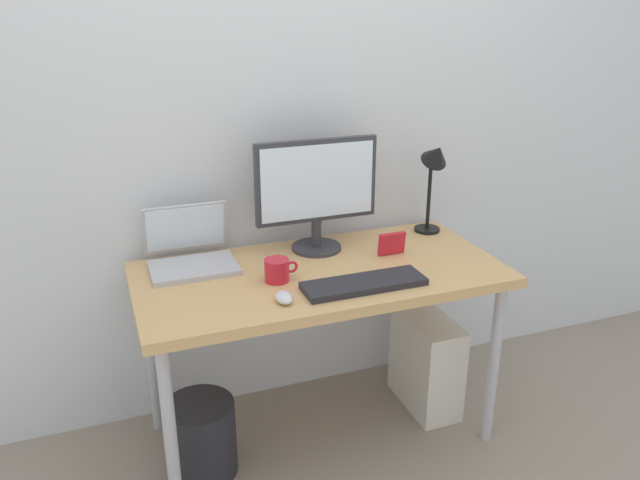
{
  "coord_description": "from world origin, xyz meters",
  "views": [
    {
      "loc": [
        -0.76,
        -2.03,
        1.7
      ],
      "look_at": [
        0.0,
        0.0,
        0.86
      ],
      "focal_mm": 35.62,
      "sensor_mm": 36.0,
      "label": 1
    }
  ],
  "objects_px": {
    "mouse": "(284,297)",
    "wastebasket": "(201,438)",
    "monitor": "(317,189)",
    "keyboard": "(364,284)",
    "desk_lamp": "(435,168)",
    "laptop": "(190,251)",
    "photo_frame": "(392,244)",
    "coffee_mug": "(277,270)",
    "desk": "(320,286)",
    "computer_tower": "(426,362)"
  },
  "relations": [
    {
      "from": "mouse",
      "to": "computer_tower",
      "type": "height_order",
      "value": "mouse"
    },
    {
      "from": "keyboard",
      "to": "wastebasket",
      "type": "xyz_separation_m",
      "value": [
        -0.59,
        0.13,
        -0.6
      ]
    },
    {
      "from": "desk_lamp",
      "to": "laptop",
      "type": "bearing_deg",
      "value": 178.89
    },
    {
      "from": "desk_lamp",
      "to": "coffee_mug",
      "type": "relative_size",
      "value": 3.34
    },
    {
      "from": "desk_lamp",
      "to": "computer_tower",
      "type": "relative_size",
      "value": 0.99
    },
    {
      "from": "laptop",
      "to": "desk",
      "type": "bearing_deg",
      "value": -26.35
    },
    {
      "from": "desk_lamp",
      "to": "wastebasket",
      "type": "relative_size",
      "value": 1.38
    },
    {
      "from": "desk_lamp",
      "to": "wastebasket",
      "type": "distance_m",
      "value": 1.41
    },
    {
      "from": "coffee_mug",
      "to": "desk",
      "type": "bearing_deg",
      "value": 11.59
    },
    {
      "from": "monitor",
      "to": "wastebasket",
      "type": "distance_m",
      "value": 1.04
    },
    {
      "from": "monitor",
      "to": "computer_tower",
      "type": "height_order",
      "value": "monitor"
    },
    {
      "from": "monitor",
      "to": "desk_lamp",
      "type": "bearing_deg",
      "value": 0.04
    },
    {
      "from": "keyboard",
      "to": "photo_frame",
      "type": "xyz_separation_m",
      "value": [
        0.22,
        0.23,
        0.04
      ]
    },
    {
      "from": "mouse",
      "to": "computer_tower",
      "type": "xyz_separation_m",
      "value": [
        0.71,
        0.24,
        -0.54
      ]
    },
    {
      "from": "laptop",
      "to": "photo_frame",
      "type": "relative_size",
      "value": 2.91
    },
    {
      "from": "desk_lamp",
      "to": "wastebasket",
      "type": "height_order",
      "value": "desk_lamp"
    },
    {
      "from": "laptop",
      "to": "keyboard",
      "type": "distance_m",
      "value": 0.68
    },
    {
      "from": "monitor",
      "to": "laptop",
      "type": "distance_m",
      "value": 0.54
    },
    {
      "from": "keyboard",
      "to": "laptop",
      "type": "bearing_deg",
      "value": 142.58
    },
    {
      "from": "desk",
      "to": "desk_lamp",
      "type": "xyz_separation_m",
      "value": [
        0.58,
        0.2,
        0.36
      ]
    },
    {
      "from": "wastebasket",
      "to": "keyboard",
      "type": "bearing_deg",
      "value": -12.89
    },
    {
      "from": "laptop",
      "to": "desk_lamp",
      "type": "distance_m",
      "value": 1.05
    },
    {
      "from": "desk_lamp",
      "to": "keyboard",
      "type": "xyz_separation_m",
      "value": [
        -0.49,
        -0.39,
        -0.28
      ]
    },
    {
      "from": "desk",
      "to": "photo_frame",
      "type": "bearing_deg",
      "value": 7.16
    },
    {
      "from": "mouse",
      "to": "wastebasket",
      "type": "distance_m",
      "value": 0.69
    },
    {
      "from": "laptop",
      "to": "monitor",
      "type": "bearing_deg",
      "value": -2.31
    },
    {
      "from": "monitor",
      "to": "keyboard",
      "type": "bearing_deg",
      "value": -84.98
    },
    {
      "from": "monitor",
      "to": "desk_lamp",
      "type": "xyz_separation_m",
      "value": [
        0.52,
        0.0,
        0.04
      ]
    },
    {
      "from": "photo_frame",
      "to": "desk",
      "type": "bearing_deg",
      "value": -172.84
    },
    {
      "from": "laptop",
      "to": "desk_lamp",
      "type": "xyz_separation_m",
      "value": [
        1.03,
        -0.02,
        0.23
      ]
    },
    {
      "from": "desk",
      "to": "laptop",
      "type": "relative_size",
      "value": 4.27
    },
    {
      "from": "mouse",
      "to": "wastebasket",
      "type": "relative_size",
      "value": 0.3
    },
    {
      "from": "desk_lamp",
      "to": "coffee_mug",
      "type": "height_order",
      "value": "desk_lamp"
    },
    {
      "from": "photo_frame",
      "to": "computer_tower",
      "type": "distance_m",
      "value": 0.61
    },
    {
      "from": "coffee_mug",
      "to": "wastebasket",
      "type": "height_order",
      "value": "coffee_mug"
    },
    {
      "from": "keyboard",
      "to": "computer_tower",
      "type": "height_order",
      "value": "keyboard"
    },
    {
      "from": "keyboard",
      "to": "mouse",
      "type": "distance_m",
      "value": 0.3
    },
    {
      "from": "laptop",
      "to": "mouse",
      "type": "height_order",
      "value": "laptop"
    },
    {
      "from": "monitor",
      "to": "coffee_mug",
      "type": "height_order",
      "value": "monitor"
    },
    {
      "from": "laptop",
      "to": "mouse",
      "type": "xyz_separation_m",
      "value": [
        0.24,
        -0.43,
        -0.04
      ]
    },
    {
      "from": "photo_frame",
      "to": "laptop",
      "type": "bearing_deg",
      "value": 166.67
    },
    {
      "from": "coffee_mug",
      "to": "computer_tower",
      "type": "distance_m",
      "value": 0.89
    },
    {
      "from": "monitor",
      "to": "desk_lamp",
      "type": "relative_size",
      "value": 1.19
    },
    {
      "from": "computer_tower",
      "to": "wastebasket",
      "type": "xyz_separation_m",
      "value": [
        -1.0,
        -0.09,
        -0.06
      ]
    },
    {
      "from": "keyboard",
      "to": "desk_lamp",
      "type": "bearing_deg",
      "value": 38.64
    },
    {
      "from": "photo_frame",
      "to": "keyboard",
      "type": "bearing_deg",
      "value": -133.82
    },
    {
      "from": "monitor",
      "to": "coffee_mug",
      "type": "bearing_deg",
      "value": -135.13
    },
    {
      "from": "keyboard",
      "to": "mouse",
      "type": "height_order",
      "value": "mouse"
    },
    {
      "from": "mouse",
      "to": "monitor",
      "type": "bearing_deg",
      "value": 56.81
    },
    {
      "from": "monitor",
      "to": "mouse",
      "type": "relative_size",
      "value": 5.47
    }
  ]
}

